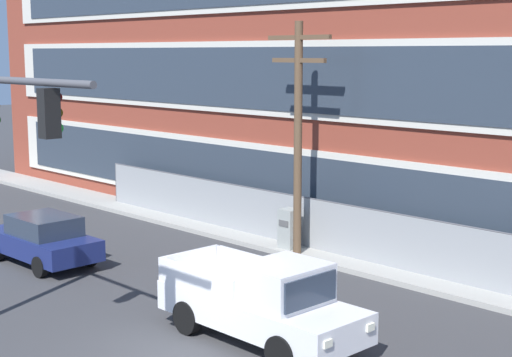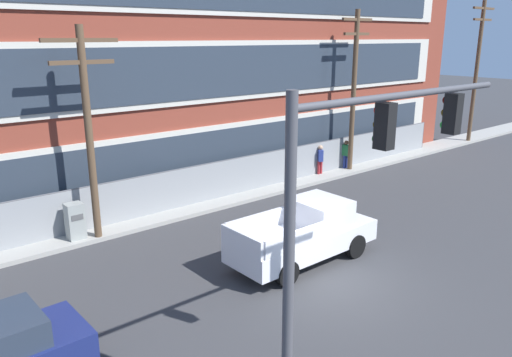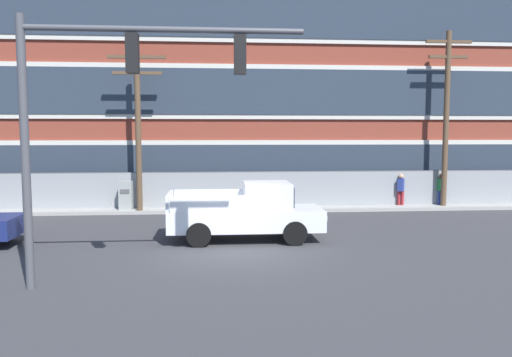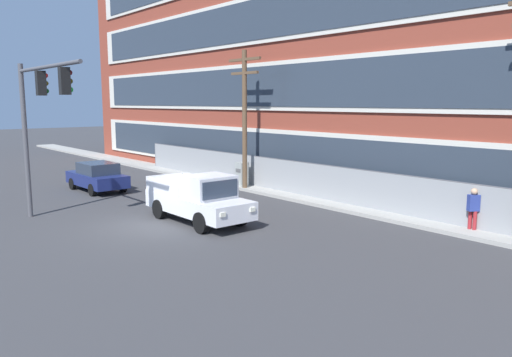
{
  "view_description": "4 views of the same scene",
  "coord_description": "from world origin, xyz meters",
  "px_view_note": "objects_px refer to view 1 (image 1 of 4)",
  "views": [
    {
      "loc": [
        12.94,
        -10.35,
        6.56
      ],
      "look_at": [
        -1.79,
        3.84,
        3.26
      ],
      "focal_mm": 55.0,
      "sensor_mm": 36.0,
      "label": 1
    },
    {
      "loc": [
        -10.18,
        -8.93,
        7.13
      ],
      "look_at": [
        0.89,
        4.29,
        2.2
      ],
      "focal_mm": 35.0,
      "sensor_mm": 36.0,
      "label": 2
    },
    {
      "loc": [
        -0.33,
        -15.14,
        3.64
      ],
      "look_at": [
        1.17,
        3.42,
        1.96
      ],
      "focal_mm": 35.0,
      "sensor_mm": 36.0,
      "label": 3
    },
    {
      "loc": [
        17.19,
        -9.22,
        4.78
      ],
      "look_at": [
        1.17,
        4.23,
        1.58
      ],
      "focal_mm": 35.0,
      "sensor_mm": 36.0,
      "label": 4
    }
  ],
  "objects_px": {
    "pickup_truck_white": "(264,303)",
    "sedan_navy": "(43,239)",
    "utility_pole_near_corner": "(298,128)",
    "electrical_cabinet": "(289,231)"
  },
  "relations": [
    {
      "from": "sedan_navy",
      "to": "utility_pole_near_corner",
      "type": "bearing_deg",
      "value": 50.92
    },
    {
      "from": "sedan_navy",
      "to": "utility_pole_near_corner",
      "type": "xyz_separation_m",
      "value": [
        5.05,
        6.22,
        3.41
      ]
    },
    {
      "from": "pickup_truck_white",
      "to": "sedan_navy",
      "type": "distance_m",
      "value": 9.62
    },
    {
      "from": "utility_pole_near_corner",
      "to": "electrical_cabinet",
      "type": "distance_m",
      "value": 3.55
    },
    {
      "from": "pickup_truck_white",
      "to": "sedan_navy",
      "type": "height_order",
      "value": "pickup_truck_white"
    },
    {
      "from": "pickup_truck_white",
      "to": "sedan_navy",
      "type": "relative_size",
      "value": 1.23
    },
    {
      "from": "pickup_truck_white",
      "to": "electrical_cabinet",
      "type": "height_order",
      "value": "pickup_truck_white"
    },
    {
      "from": "pickup_truck_white",
      "to": "electrical_cabinet",
      "type": "distance_m",
      "value": 8.2
    },
    {
      "from": "pickup_truck_white",
      "to": "sedan_navy",
      "type": "bearing_deg",
      "value": -178.56
    },
    {
      "from": "pickup_truck_white",
      "to": "utility_pole_near_corner",
      "type": "relative_size",
      "value": 0.7
    }
  ]
}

